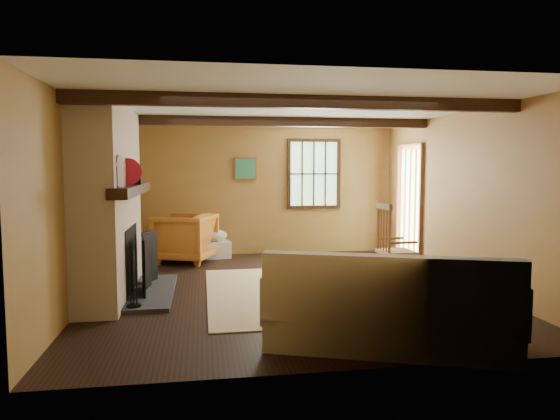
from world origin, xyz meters
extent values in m
plane|color=black|center=(0.00, 0.00, 0.00)|extent=(5.50, 5.50, 0.00)
cube|color=#A06D39|center=(0.00, 2.75, 1.20)|extent=(5.00, 0.02, 2.40)
cube|color=#A06D39|center=(0.00, -2.75, 1.20)|extent=(5.00, 0.02, 2.40)
cube|color=#A06D39|center=(-2.50, 0.00, 1.20)|extent=(0.02, 5.50, 2.40)
cube|color=#A06D39|center=(2.50, 0.00, 1.20)|extent=(0.02, 5.50, 2.40)
cube|color=silver|center=(0.00, 0.00, 2.40)|extent=(5.00, 5.50, 0.02)
cube|color=#311E10|center=(0.00, -1.20, 2.33)|extent=(5.00, 0.12, 0.14)
cube|color=#311E10|center=(0.00, 1.20, 2.33)|extent=(5.00, 0.12, 0.14)
cube|color=#311E10|center=(1.00, 2.72, 1.50)|extent=(1.02, 0.06, 1.32)
cube|color=#9FC596|center=(1.00, 2.75, 1.50)|extent=(0.90, 0.01, 1.20)
cube|color=#311E10|center=(1.00, 2.73, 1.50)|extent=(0.90, 0.03, 0.02)
cube|color=brown|center=(2.47, 1.70, 1.00)|extent=(0.06, 1.00, 2.06)
cube|color=#9FC596|center=(2.50, 1.70, 1.00)|extent=(0.01, 0.80, 1.85)
cube|color=brown|center=(-0.30, 2.72, 1.60)|extent=(0.42, 0.03, 0.42)
cube|color=#216563|center=(-0.30, 2.71, 1.60)|extent=(0.36, 0.01, 0.36)
cube|color=#9F5C3D|center=(-2.25, 0.00, 1.20)|extent=(0.50, 2.20, 2.40)
cube|color=black|center=(-2.18, 0.00, 0.45)|extent=(0.38, 1.00, 0.85)
cube|color=#38373C|center=(-1.75, 0.00, 0.03)|extent=(0.55, 1.80, 0.05)
cube|color=#311E10|center=(-1.97, 0.00, 1.35)|extent=(0.22, 2.30, 0.12)
cube|color=black|center=(-1.82, -0.25, 0.40)|extent=(0.08, 0.35, 0.71)
cube|color=black|center=(-1.82, 0.11, 0.40)|extent=(0.08, 0.35, 0.71)
cube|color=black|center=(-1.82, 0.47, 0.40)|extent=(0.18, 0.32, 0.71)
cylinder|color=black|center=(-1.88, -0.75, 0.06)|extent=(0.17, 0.17, 0.02)
cylinder|color=black|center=(-1.91, -0.79, 0.39)|extent=(0.01, 0.01, 0.68)
cylinder|color=black|center=(-1.88, -0.75, 0.39)|extent=(0.01, 0.01, 0.68)
cylinder|color=black|center=(-1.85, -0.72, 0.39)|extent=(0.01, 0.01, 0.68)
cylinder|color=white|center=(-1.98, -0.89, 1.53)|extent=(0.11, 0.11, 0.23)
sphere|color=white|center=(-1.98, -0.89, 1.70)|extent=(0.13, 0.13, 0.13)
cylinder|color=#A71322|center=(-1.98, -0.25, 1.58)|extent=(0.33, 0.11, 0.33)
cube|color=black|center=(-1.98, 0.11, 1.47)|extent=(0.23, 0.15, 0.12)
cylinder|color=#311E10|center=(-1.98, 0.39, 1.46)|extent=(0.08, 0.08, 0.10)
cylinder|color=#311E10|center=(-1.98, 0.54, 1.45)|extent=(0.07, 0.07, 0.09)
cube|color=#CEB489|center=(0.20, -0.20, 0.00)|extent=(2.50, 3.00, 0.01)
cube|color=tan|center=(1.60, 0.11, 0.44)|extent=(0.47, 0.49, 0.05)
cube|color=brown|center=(1.41, 0.10, 1.08)|extent=(0.07, 0.45, 0.08)
cylinder|color=brown|center=(1.81, -0.07, 0.22)|extent=(0.03, 0.03, 0.43)
cylinder|color=brown|center=(1.79, 0.31, 0.22)|extent=(0.03, 0.03, 0.43)
cylinder|color=brown|center=(1.42, -0.09, 0.22)|extent=(0.03, 0.03, 0.43)
cylinder|color=brown|center=(1.40, 0.29, 0.22)|extent=(0.03, 0.03, 0.43)
cylinder|color=brown|center=(1.42, -0.09, 0.77)|extent=(0.03, 0.03, 0.73)
cylinder|color=brown|center=(1.40, 0.29, 0.77)|extent=(0.03, 0.03, 0.73)
cylinder|color=brown|center=(1.41, 0.00, 0.76)|extent=(0.02, 0.02, 0.60)
cylinder|color=brown|center=(1.41, 0.10, 0.76)|extent=(0.02, 0.02, 0.60)
cylinder|color=brown|center=(1.41, 0.20, 0.76)|extent=(0.02, 0.02, 0.60)
cube|color=brown|center=(1.61, -0.10, 0.60)|extent=(0.41, 0.06, 0.03)
cube|color=brown|center=(1.59, 0.32, 0.60)|extent=(0.41, 0.06, 0.03)
cube|color=brown|center=(1.61, -0.08, 0.01)|extent=(0.82, 0.08, 0.03)
cube|color=brown|center=(1.59, 0.30, 0.01)|extent=(0.82, 0.08, 0.03)
cube|color=silver|center=(0.60, -2.18, 0.24)|extent=(2.37, 1.65, 0.48)
cube|color=silver|center=(0.46, -2.57, 0.60)|extent=(2.10, 0.89, 0.60)
cube|color=silver|center=(-0.37, -1.83, 0.46)|extent=(0.47, 0.97, 0.43)
cube|color=silver|center=(1.57, -2.53, 0.46)|extent=(0.47, 0.97, 0.43)
ellipsoid|color=silver|center=(1.14, -2.26, 0.60)|extent=(0.41, 0.26, 0.39)
cylinder|color=brown|center=(-2.18, 2.47, 0.06)|extent=(0.38, 0.11, 0.11)
cylinder|color=brown|center=(-2.05, 2.47, 0.06)|extent=(0.38, 0.11, 0.11)
cylinder|color=brown|center=(-1.93, 2.47, 0.06)|extent=(0.38, 0.11, 0.11)
cylinder|color=brown|center=(-2.18, 2.47, 0.17)|extent=(0.38, 0.11, 0.11)
cylinder|color=brown|center=(-2.05, 2.47, 0.17)|extent=(0.38, 0.11, 0.11)
cylinder|color=brown|center=(-1.93, 2.47, 0.17)|extent=(0.38, 0.11, 0.11)
cube|color=silver|center=(-0.87, 2.43, 0.15)|extent=(0.57, 0.47, 0.30)
ellipsoid|color=silver|center=(-0.87, 2.43, 0.40)|extent=(0.48, 0.42, 0.21)
imported|color=#BF6026|center=(-1.40, 2.11, 0.42)|extent=(1.19, 1.18, 0.84)
camera|label=1|loc=(-1.09, -6.51, 1.64)|focal=32.00mm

